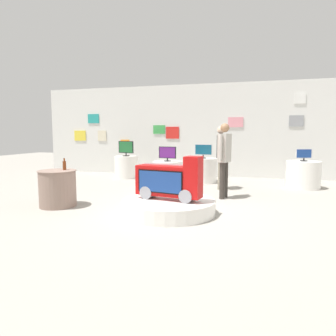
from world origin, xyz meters
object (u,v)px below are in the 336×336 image
tv_on_center_rear (203,150)px  shopper_browsing_rear (221,153)px  display_pedestal_center_rear (203,170)px  display_pedestal_right_rear (167,175)px  tv_on_right_rear (167,153)px  side_table_round (58,188)px  bottle_on_side_table (64,165)px  display_pedestal_left_rear (303,175)px  display_pedestal_far_right (126,167)px  tv_on_far_right (126,148)px  tv_on_left_rear (304,155)px  main_display_pedestal (168,206)px  novelty_firetruck_tv (169,182)px  shopper_browsing_near_truck (224,155)px

tv_on_center_rear → shopper_browsing_rear: shopper_browsing_rear is taller
display_pedestal_center_rear → display_pedestal_right_rear: same height
tv_on_right_rear → side_table_round: (-1.61, -2.57, -0.57)m
side_table_round → bottle_on_side_table: (0.11, 0.11, 0.46)m
display_pedestal_left_rear → display_pedestal_far_right: same height
tv_on_far_right → shopper_browsing_rear: size_ratio=0.35×
tv_on_far_right → tv_on_left_rear: bearing=-5.3°
main_display_pedestal → side_table_round: side_table_round is taller
tv_on_left_rear → tv_on_right_rear: tv_on_right_rear is taller
novelty_firetruck_tv → display_pedestal_right_rear: bearing=106.1°
bottle_on_side_table → display_pedestal_right_rear: bearing=58.7°
shopper_browsing_rear → display_pedestal_far_right: bearing=158.8°
shopper_browsing_near_truck → display_pedestal_center_rear: bearing=110.4°
novelty_firetruck_tv → display_pedestal_right_rear: (-0.73, 2.52, -0.23)m
tv_on_center_rear → display_pedestal_far_right: 2.71m
display_pedestal_left_rear → bottle_on_side_table: bearing=-145.5°
display_pedestal_right_rear → tv_on_far_right: size_ratio=1.38×
tv_on_center_rear → bottle_on_side_table: size_ratio=2.24×
shopper_browsing_near_truck → bottle_on_side_table: bearing=-152.9°
main_display_pedestal → shopper_browsing_near_truck: shopper_browsing_near_truck is taller
novelty_firetruck_tv → display_pedestal_left_rear: 4.53m
display_pedestal_left_rear → tv_on_left_rear: bearing=-105.3°
display_pedestal_left_rear → display_pedestal_center_rear: same height
bottle_on_side_table → novelty_firetruck_tv: bearing=-1.3°
display_pedestal_right_rear → main_display_pedestal: bearing=-74.3°
display_pedestal_left_rear → side_table_round: (-5.16, -3.58, 0.01)m
main_display_pedestal → novelty_firetruck_tv: bearing=-26.3°
tv_on_left_rear → main_display_pedestal: bearing=-129.1°
display_pedestal_center_rear → display_pedestal_right_rear: size_ratio=1.04×
novelty_firetruck_tv → display_pedestal_right_rear: novelty_firetruck_tv is taller
main_display_pedestal → tv_on_far_right: tv_on_far_right is taller
tv_on_center_rear → tv_on_far_right: 2.63m
main_display_pedestal → tv_on_right_rear: tv_on_right_rear is taller
side_table_round → display_pedestal_center_rear: bearing=58.1°
side_table_round → shopper_browsing_rear: 4.17m
display_pedestal_far_right → display_pedestal_left_rear: bearing=-5.3°
novelty_firetruck_tv → tv_on_right_rear: size_ratio=2.60×
display_pedestal_right_rear → tv_on_center_rear: bearing=58.1°
tv_on_center_rear → side_table_round: tv_on_center_rear is taller
side_table_round → shopper_browsing_near_truck: shopper_browsing_near_truck is taller
bottle_on_side_table → tv_on_right_rear: bearing=58.7°
tv_on_center_rear → main_display_pedestal: bearing=-91.1°
main_display_pedestal → side_table_round: 2.33m
tv_on_center_rear → shopper_browsing_near_truck: 2.30m
tv_on_center_rear → side_table_round: bearing=-121.9°
display_pedestal_left_rear → display_pedestal_right_rear: same height
tv_on_right_rear → shopper_browsing_near_truck: shopper_browsing_near_truck is taller
novelty_firetruck_tv → tv_on_center_rear: (0.05, 3.78, 0.38)m
display_pedestal_left_rear → shopper_browsing_rear: shopper_browsing_rear is taller
display_pedestal_far_right → tv_on_far_right: size_ratio=1.33×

